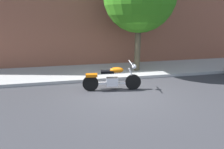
{
  "coord_description": "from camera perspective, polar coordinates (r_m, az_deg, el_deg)",
  "views": [
    {
      "loc": [
        -1.72,
        -6.53,
        2.8
      ],
      "look_at": [
        -0.36,
        0.27,
        0.63
      ],
      "focal_mm": 30.73,
      "sensor_mm": 36.0,
      "label": 1
    }
  ],
  "objects": [
    {
      "name": "sidewalk",
      "position": [
        9.72,
        -0.67,
        1.03
      ],
      "size": [
        19.89,
        2.61,
        0.14
      ],
      "primitive_type": "cube",
      "color": "#AAAAAA",
      "rests_on": "ground"
    },
    {
      "name": "ground_plane",
      "position": [
        7.31,
        3.18,
        -5.2
      ],
      "size": [
        60.0,
        60.0,
        0.0
      ],
      "primitive_type": "plane",
      "color": "#38383D"
    },
    {
      "name": "motorcycle",
      "position": [
        7.33,
        -0.03,
        -1.31
      ],
      "size": [
        2.25,
        0.7,
        1.1
      ],
      "color": "black",
      "rests_on": "ground"
    }
  ]
}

